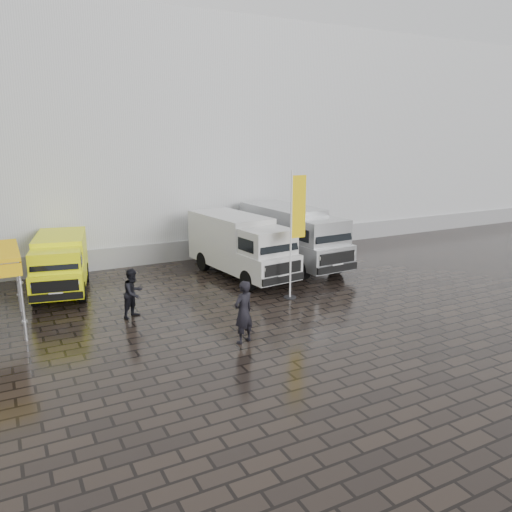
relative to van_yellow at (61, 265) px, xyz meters
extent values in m
plane|color=black|center=(7.73, -5.14, -1.12)|extent=(120.00, 120.00, 0.00)
cube|color=silver|center=(9.73, 10.86, 4.88)|extent=(44.00, 16.00, 12.00)
cube|color=gray|center=(9.73, 2.81, -0.62)|extent=(44.00, 0.15, 1.00)
cylinder|color=silver|center=(-1.64, -1.75, 0.13)|extent=(0.10, 0.10, 2.50)
cylinder|color=silver|center=(-1.64, -4.73, 0.13)|extent=(0.10, 0.10, 2.50)
cylinder|color=black|center=(7.80, -4.91, -1.10)|extent=(0.50, 0.50, 0.04)
cylinder|color=white|center=(7.80, -4.91, 1.35)|extent=(0.07, 0.07, 4.95)
cube|color=yellow|center=(8.13, -4.91, 2.44)|extent=(0.60, 0.03, 2.38)
cube|color=black|center=(15.77, 2.30, -0.63)|extent=(0.70, 0.70, 0.98)
imported|color=black|center=(4.28, -7.96, -0.14)|extent=(0.83, 0.68, 1.97)
imported|color=black|center=(1.86, -4.21, -0.26)|extent=(1.07, 1.02, 1.74)
camera|label=1|loc=(-1.98, -20.81, 5.07)|focal=35.00mm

